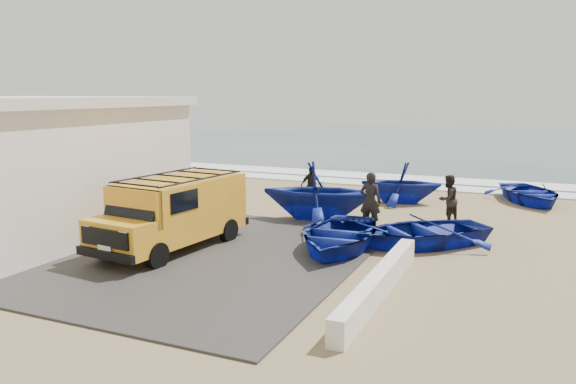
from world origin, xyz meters
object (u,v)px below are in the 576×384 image
(boat_near_left, at_px, (339,235))
(fisherman_back, at_px, (311,186))
(boat_mid_left, at_px, (318,191))
(boat_far_right, at_px, (530,193))
(fisherman_middle, at_px, (448,199))
(boat_far_left, at_px, (401,183))
(building, at_px, (6,165))
(fisherman_front, at_px, (370,201))
(van, at_px, (174,210))
(boat_near_right, at_px, (420,231))
(parapet, at_px, (379,283))

(boat_near_left, distance_m, fisherman_back, 6.53)
(boat_mid_left, relative_size, fisherman_back, 2.47)
(boat_near_left, height_order, boat_far_right, boat_near_left)
(boat_near_left, relative_size, fisherman_middle, 2.54)
(fisherman_middle, distance_m, fisherman_back, 5.57)
(boat_far_left, xyz_separation_m, fisherman_middle, (2.28, -2.97, 0.00))
(building, distance_m, fisherman_back, 10.89)
(boat_far_left, distance_m, boat_far_right, 5.28)
(building, bearing_deg, fisherman_front, 23.78)
(boat_mid_left, height_order, fisherman_back, boat_mid_left)
(boat_mid_left, relative_size, fisherman_middle, 2.32)
(fisherman_middle, height_order, fisherman_back, fisherman_middle)
(van, xyz_separation_m, boat_far_left, (4.41, 9.39, -0.29))
(fisherman_back, bearing_deg, boat_far_left, -19.30)
(boat_near_left, height_order, boat_far_left, boat_far_left)
(fisherman_middle, bearing_deg, boat_near_left, 6.14)
(boat_near_right, height_order, fisherman_middle, fisherman_middle)
(boat_near_right, relative_size, fisherman_front, 2.16)
(parapet, distance_m, van, 6.54)
(building, bearing_deg, fisherman_middle, 27.73)
(van, distance_m, boat_far_left, 10.38)
(parapet, distance_m, boat_far_right, 13.19)
(van, relative_size, boat_near_left, 1.19)
(building, relative_size, fisherman_front, 4.88)
(fisherman_back, bearing_deg, boat_near_right, -89.90)
(building, height_order, fisherman_front, building)
(parapet, relative_size, fisherman_middle, 3.57)
(fisherman_front, relative_size, fisherman_middle, 1.15)
(van, relative_size, boat_far_left, 1.59)
(parapet, distance_m, boat_mid_left, 7.67)
(fisherman_middle, bearing_deg, fisherman_front, -13.38)
(fisherman_front, distance_m, fisherman_middle, 2.98)
(boat_near_left, bearing_deg, boat_far_left, 84.17)
(boat_far_right, xyz_separation_m, fisherman_front, (-4.70, -7.16, 0.55))
(fisherman_middle, bearing_deg, parapet, 30.56)
(boat_far_left, distance_m, fisherman_front, 5.02)
(van, distance_m, boat_near_right, 7.16)
(boat_near_left, distance_m, fisherman_front, 2.63)
(boat_mid_left, bearing_deg, van, 141.88)
(fisherman_back, bearing_deg, building, 177.25)
(boat_near_left, xyz_separation_m, boat_far_right, (4.89, 9.73, -0.03))
(fisherman_middle, xyz_separation_m, fisherman_back, (-5.46, 1.12, -0.05))
(parapet, bearing_deg, boat_near_left, 122.59)
(building, relative_size, van, 1.85)
(fisherman_front, xyz_separation_m, fisherman_middle, (2.16, 2.05, -0.12))
(boat_near_left, relative_size, fisherman_front, 2.21)
(boat_far_left, relative_size, fisherman_back, 2.02)
(parapet, relative_size, fisherman_back, 3.81)
(boat_mid_left, xyz_separation_m, fisherman_back, (-1.19, 2.33, -0.24))
(boat_far_right, height_order, fisherman_middle, fisherman_middle)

